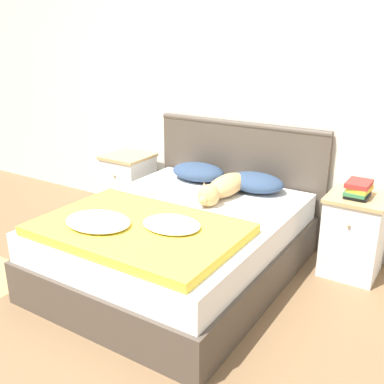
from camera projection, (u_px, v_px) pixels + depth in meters
name	position (u px, v px, depth m)	size (l,w,h in m)	color
ground_plane	(95.00, 357.00, 2.63)	(16.00, 16.00, 0.00)	brown
wall_back	(258.00, 96.00, 3.90)	(9.00, 0.06, 2.55)	silver
bed	(179.00, 244.00, 3.45)	(1.57, 1.94, 0.53)	#4C4238
headboard	(238.00, 176.00, 4.15)	(1.65, 0.06, 1.06)	#4C4238
nightstand_left	(129.00, 185.00, 4.60)	(0.44, 0.45, 0.64)	white
nightstand_right	(353.00, 235.00, 3.47)	(0.44, 0.45, 0.64)	white
pillow_left	(198.00, 172.00, 4.07)	(0.50, 0.35, 0.15)	navy
pillow_right	(255.00, 182.00, 3.79)	(0.50, 0.35, 0.15)	navy
quilt	(137.00, 228.00, 2.98)	(1.34, 0.91, 0.12)	yellow
dog	(223.00, 187.00, 3.64)	(0.22, 0.77, 0.18)	tan
book_stack	(358.00, 189.00, 3.32)	(0.18, 0.24, 0.12)	#232328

